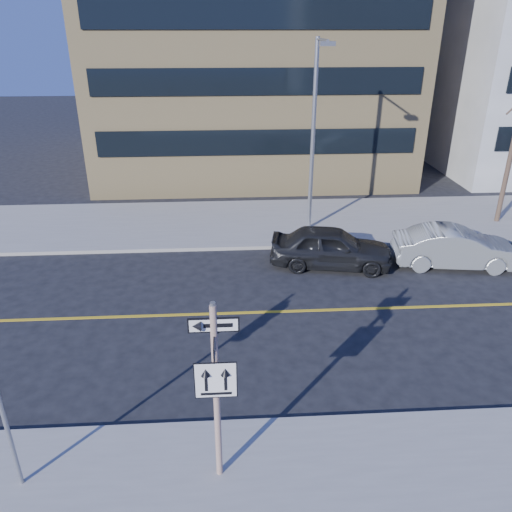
{
  "coord_description": "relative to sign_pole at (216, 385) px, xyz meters",
  "views": [
    {
      "loc": [
        0.29,
        -9.99,
        8.57
      ],
      "look_at": [
        1.15,
        4.0,
        2.04
      ],
      "focal_mm": 35.0,
      "sensor_mm": 36.0,
      "label": 1
    }
  ],
  "objects": [
    {
      "name": "streetlight_a",
      "position": [
        4.0,
        13.27,
        2.32
      ],
      "size": [
        0.55,
        2.25,
        8.0
      ],
      "color": "gray",
      "rests_on": "far_sidewalk"
    },
    {
      "name": "parked_car_a",
      "position": [
        4.26,
        9.82,
        -1.65
      ],
      "size": [
        2.67,
        4.91,
        1.58
      ],
      "primitive_type": "imported",
      "rotation": [
        0.0,
        0.0,
        1.39
      ],
      "color": "black",
      "rests_on": "ground"
    },
    {
      "name": "sign_pole",
      "position": [
        0.0,
        0.0,
        0.0
      ],
      "size": [
        0.92,
        0.92,
        4.06
      ],
      "color": "beige",
      "rests_on": "near_sidewalk"
    },
    {
      "name": "parked_car_b",
      "position": [
        9.05,
        9.54,
        -1.67
      ],
      "size": [
        2.24,
        4.83,
        1.53
      ],
      "primitive_type": "imported",
      "rotation": [
        0.0,
        0.0,
        1.43
      ],
      "color": "gray",
      "rests_on": "ground"
    },
    {
      "name": "building_brick",
      "position": [
        2.0,
        27.51,
        6.56
      ],
      "size": [
        18.0,
        18.0,
        18.0
      ],
      "primitive_type": "cube",
      "color": "tan",
      "rests_on": "ground"
    },
    {
      "name": "ground",
      "position": [
        0.0,
        2.51,
        -2.44
      ],
      "size": [
        120.0,
        120.0,
        0.0
      ],
      "primitive_type": "plane",
      "color": "black",
      "rests_on": "ground"
    }
  ]
}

